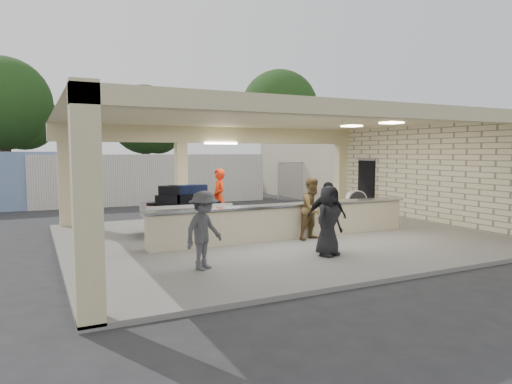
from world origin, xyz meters
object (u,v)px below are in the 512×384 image
car_dark (266,180)px  passenger_d (329,221)px  drum_fan (356,201)px  container_white (152,179)px  car_white_a (318,182)px  car_white_b (323,180)px  passenger_b (327,217)px  baggage_counter (287,221)px  baggage_handler (219,198)px  luggage_cart (183,207)px  passenger_a (313,209)px  passenger_c (204,230)px

car_dark → passenger_d: bearing=164.9°
drum_fan → container_white: bearing=139.2°
car_white_a → car_white_b: 0.82m
passenger_b → car_white_a: bearing=69.6°
car_white_b → baggage_counter: bearing=171.3°
passenger_b → car_dark: (7.38, 17.33, -0.24)m
baggage_handler → passenger_d: size_ratio=1.15×
luggage_cart → baggage_handler: bearing=24.8°
baggage_counter → car_white_a: bearing=52.9°
baggage_handler → car_white_b: baggage_handler is taller
baggage_handler → passenger_a: (1.64, -3.00, -0.09)m
passenger_b → passenger_c: 3.32m
passenger_a → passenger_b: size_ratio=1.01×
drum_fan → passenger_a: 6.08m
luggage_cart → passenger_b: size_ratio=1.53×
passenger_c → baggage_counter: bearing=2.7°
passenger_a → car_white_b: bearing=40.8°
passenger_c → passenger_d: bearing=-33.4°
car_dark → container_white: (-8.38, -3.60, 0.50)m
drum_fan → car_white_b: (5.21, 9.86, 0.17)m
baggage_counter → car_white_b: (10.41, 13.27, 0.18)m
passenger_b → passenger_d: (-0.22, -0.40, -0.03)m
car_white_a → car_white_b: (0.69, 0.43, 0.08)m
baggage_counter → car_white_a: 16.10m
drum_fan → passenger_c: size_ratio=0.56×
baggage_counter → passenger_a: size_ratio=4.71×
passenger_a → passenger_b: 1.56m
car_white_b → car_dark: car_white_b is taller
car_dark → baggage_counter: bearing=162.5°
baggage_counter → car_dark: size_ratio=1.89×
luggage_cart → baggage_handler: baggage_handler is taller
container_white → baggage_counter: bearing=-83.0°
passenger_c → passenger_d: passenger_d is taller
passenger_b → car_white_b: 18.45m
passenger_a → car_dark: bearing=53.2°
passenger_c → container_white: (2.30, 14.03, 0.30)m
passenger_d → car_white_b: size_ratio=0.34×
baggage_counter → baggage_handler: size_ratio=4.27×
passenger_d → car_dark: size_ratio=0.38×
drum_fan → passenger_a: size_ratio=0.54×
passenger_a → car_dark: size_ratio=0.40×
passenger_c → passenger_d: (3.08, -0.10, 0.01)m
luggage_cart → passenger_a: bearing=-34.9°
drum_fan → passenger_a: passenger_a is taller
luggage_cart → car_white_b: bearing=46.6°
baggage_handler → passenger_d: (0.85, -4.86, -0.13)m
car_white_b → passenger_b: bearing=175.0°
passenger_b → car_white_a: (9.73, 14.80, -0.27)m
passenger_c → container_white: bearing=49.1°
passenger_b → container_white: 13.76m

